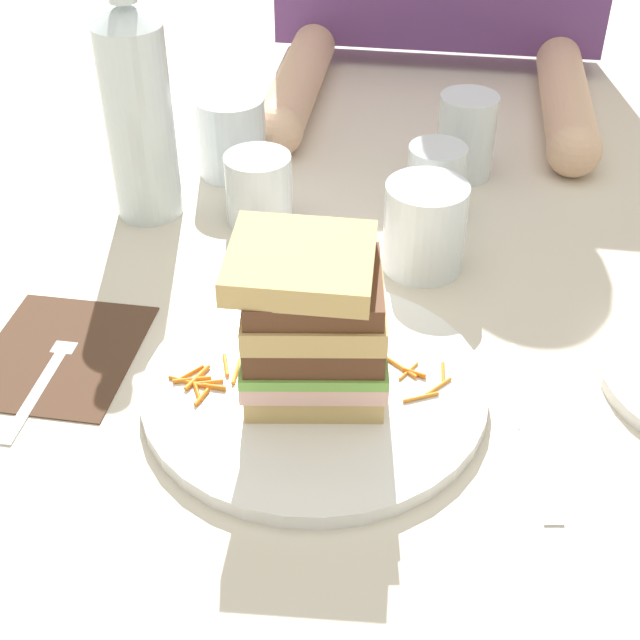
# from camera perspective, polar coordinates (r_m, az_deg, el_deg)

# --- Properties ---
(ground_plane) EXTENTS (3.00, 3.00, 0.00)m
(ground_plane) POSITION_cam_1_polar(r_m,az_deg,el_deg) (0.73, -1.02, -4.33)
(ground_plane) COLOR beige
(main_plate) EXTENTS (0.28, 0.28, 0.01)m
(main_plate) POSITION_cam_1_polar(r_m,az_deg,el_deg) (0.72, -0.36, -4.41)
(main_plate) COLOR white
(main_plate) RESTS_ON ground_plane
(sandwich) EXTENTS (0.13, 0.12, 0.13)m
(sandwich) POSITION_cam_1_polar(r_m,az_deg,el_deg) (0.67, -0.45, -0.08)
(sandwich) COLOR tan
(sandwich) RESTS_ON main_plate
(carrot_shred_0) EXTENTS (0.02, 0.02, 0.00)m
(carrot_shred_0) POSITION_cam_1_polar(r_m,az_deg,el_deg) (0.72, -8.40, -3.44)
(carrot_shred_0) COLOR orange
(carrot_shred_0) RESTS_ON main_plate
(carrot_shred_1) EXTENTS (0.03, 0.01, 0.00)m
(carrot_shred_1) POSITION_cam_1_polar(r_m,az_deg,el_deg) (0.72, -8.60, -3.98)
(carrot_shred_1) COLOR orange
(carrot_shred_1) RESTS_ON main_plate
(carrot_shred_2) EXTENTS (0.03, 0.01, 0.00)m
(carrot_shred_2) POSITION_cam_1_polar(r_m,az_deg,el_deg) (0.72, -8.30, -3.84)
(carrot_shred_2) COLOR orange
(carrot_shred_2) RESTS_ON main_plate
(carrot_shred_3) EXTENTS (0.01, 0.02, 0.00)m
(carrot_shred_3) POSITION_cam_1_polar(r_m,az_deg,el_deg) (0.70, -7.69, -4.98)
(carrot_shred_3) COLOR orange
(carrot_shred_3) RESTS_ON main_plate
(carrot_shred_4) EXTENTS (0.02, 0.03, 0.00)m
(carrot_shred_4) POSITION_cam_1_polar(r_m,az_deg,el_deg) (0.72, -7.97, -3.71)
(carrot_shred_4) COLOR orange
(carrot_shred_4) RESTS_ON main_plate
(carrot_shred_5) EXTENTS (0.02, 0.01, 0.00)m
(carrot_shred_5) POSITION_cam_1_polar(r_m,az_deg,el_deg) (0.71, -7.26, -4.03)
(carrot_shred_5) COLOR orange
(carrot_shred_5) RESTS_ON main_plate
(carrot_shred_6) EXTENTS (0.01, 0.02, 0.00)m
(carrot_shred_6) POSITION_cam_1_polar(r_m,az_deg,el_deg) (0.71, -7.95, -4.68)
(carrot_shred_6) COLOR orange
(carrot_shred_6) RESTS_ON main_plate
(carrot_shred_7) EXTENTS (0.00, 0.03, 0.00)m
(carrot_shred_7) POSITION_cam_1_polar(r_m,az_deg,el_deg) (0.72, -5.44, -3.32)
(carrot_shred_7) COLOR orange
(carrot_shred_7) RESTS_ON main_plate
(carrot_shred_8) EXTENTS (0.02, 0.01, 0.00)m
(carrot_shred_8) POSITION_cam_1_polar(r_m,az_deg,el_deg) (0.71, -6.89, -4.32)
(carrot_shred_8) COLOR orange
(carrot_shred_8) RESTS_ON main_plate
(carrot_shred_9) EXTENTS (0.01, 0.03, 0.00)m
(carrot_shred_9) POSITION_cam_1_polar(r_m,az_deg,el_deg) (0.73, -6.17, -3.03)
(carrot_shred_9) COLOR orange
(carrot_shred_9) RESTS_ON main_plate
(carrot_shred_10) EXTENTS (0.03, 0.02, 0.00)m
(carrot_shred_10) POSITION_cam_1_polar(r_m,az_deg,el_deg) (0.73, 5.29, -3.07)
(carrot_shred_10) COLOR orange
(carrot_shred_10) RESTS_ON main_plate
(carrot_shred_11) EXTENTS (0.02, 0.01, 0.00)m
(carrot_shred_11) POSITION_cam_1_polar(r_m,az_deg,el_deg) (0.72, 6.16, -3.44)
(carrot_shred_11) COLOR orange
(carrot_shred_11) RESTS_ON main_plate
(carrot_shred_12) EXTENTS (0.00, 0.03, 0.00)m
(carrot_shred_12) POSITION_cam_1_polar(r_m,az_deg,el_deg) (0.72, 7.99, -3.45)
(carrot_shred_12) COLOR orange
(carrot_shred_12) RESTS_ON main_plate
(carrot_shred_13) EXTENTS (0.02, 0.02, 0.00)m
(carrot_shred_13) POSITION_cam_1_polar(r_m,az_deg,el_deg) (0.72, 5.76, -3.32)
(carrot_shred_13) COLOR orange
(carrot_shred_13) RESTS_ON main_plate
(carrot_shred_14) EXTENTS (0.02, 0.02, 0.00)m
(carrot_shred_14) POSITION_cam_1_polar(r_m,az_deg,el_deg) (0.71, 7.70, -4.48)
(carrot_shred_14) COLOR orange
(carrot_shred_14) RESTS_ON main_plate
(carrot_shred_15) EXTENTS (0.03, 0.02, 0.00)m
(carrot_shred_15) POSITION_cam_1_polar(r_m,az_deg,el_deg) (0.70, 6.56, -5.00)
(carrot_shred_15) COLOR orange
(carrot_shred_15) RESTS_ON main_plate
(napkin_dark) EXTENTS (0.13, 0.16, 0.00)m
(napkin_dark) POSITION_cam_1_polar(r_m,az_deg,el_deg) (0.79, -16.49, -2.08)
(napkin_dark) COLOR #4C3323
(napkin_dark) RESTS_ON ground_plane
(fork) EXTENTS (0.02, 0.17, 0.00)m
(fork) POSITION_cam_1_polar(r_m,az_deg,el_deg) (0.77, -17.15, -2.94)
(fork) COLOR silver
(fork) RESTS_ON napkin_dark
(knife) EXTENTS (0.04, 0.20, 0.00)m
(knife) POSITION_cam_1_polar(r_m,az_deg,el_deg) (0.71, 13.41, -6.90)
(knife) COLOR silver
(knife) RESTS_ON ground_plane
(juice_glass) EXTENTS (0.08, 0.08, 0.09)m
(juice_glass) POSITION_cam_1_polar(r_m,az_deg,el_deg) (0.85, 6.77, 5.74)
(juice_glass) COLOR white
(juice_glass) RESTS_ON ground_plane
(water_bottle) EXTENTS (0.07, 0.07, 0.26)m
(water_bottle) POSITION_cam_1_polar(r_m,az_deg,el_deg) (0.92, -11.72, 13.10)
(water_bottle) COLOR silver
(water_bottle) RESTS_ON ground_plane
(empty_tumbler_0) EXTENTS (0.06, 0.06, 0.08)m
(empty_tumbler_0) POSITION_cam_1_polar(r_m,az_deg,el_deg) (0.94, 7.50, 8.86)
(empty_tumbler_0) COLOR silver
(empty_tumbler_0) RESTS_ON ground_plane
(empty_tumbler_1) EXTENTS (0.07, 0.07, 0.07)m
(empty_tumbler_1) POSITION_cam_1_polar(r_m,az_deg,el_deg) (0.92, -4.00, 8.48)
(empty_tumbler_1) COLOR silver
(empty_tumbler_1) RESTS_ON ground_plane
(empty_tumbler_2) EXTENTS (0.07, 0.07, 0.10)m
(empty_tumbler_2) POSITION_cam_1_polar(r_m,az_deg,el_deg) (1.02, 9.45, 11.69)
(empty_tumbler_2) COLOR silver
(empty_tumbler_2) RESTS_ON ground_plane
(empty_tumbler_3) EXTENTS (0.08, 0.08, 0.09)m
(empty_tumbler_3) POSITION_cam_1_polar(r_m,az_deg,el_deg) (1.02, -5.76, 11.79)
(empty_tumbler_3) COLOR silver
(empty_tumbler_3) RESTS_ON ground_plane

